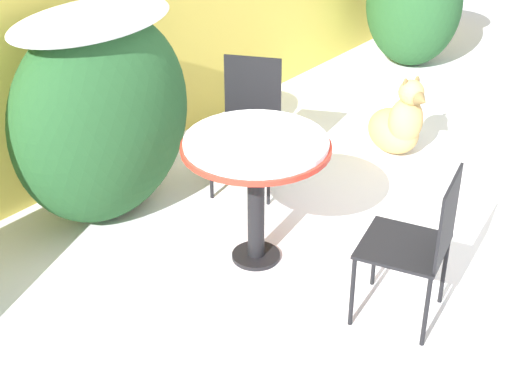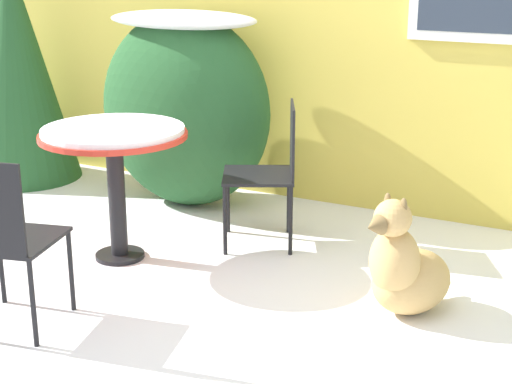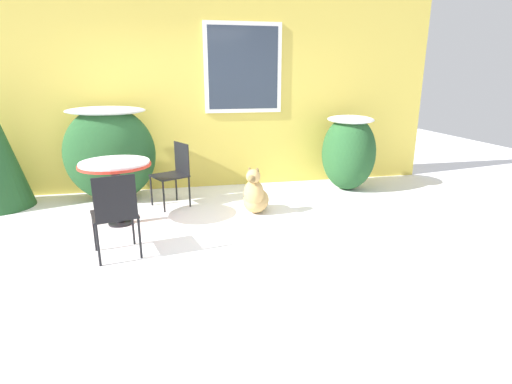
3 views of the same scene
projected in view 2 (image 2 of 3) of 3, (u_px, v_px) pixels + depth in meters
ground_plane at (196, 340)px, 3.62m from camera, size 16.00×16.00×0.00m
shrub_left at (185, 105)px, 5.34m from camera, size 1.25×0.77×1.34m
evergreen_bush at (17, 68)px, 5.93m from camera, size 0.86×0.86×1.72m
patio_table at (114, 147)px, 4.39m from camera, size 0.83×0.83×0.78m
patio_chair_near_table at (271, 168)px, 4.67m from camera, size 0.56×0.56×0.86m
patio_chair_far_side at (2, 235)px, 3.57m from camera, size 0.51×0.51×0.86m
dog at (405, 271)px, 3.82m from camera, size 0.49×0.61×0.63m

